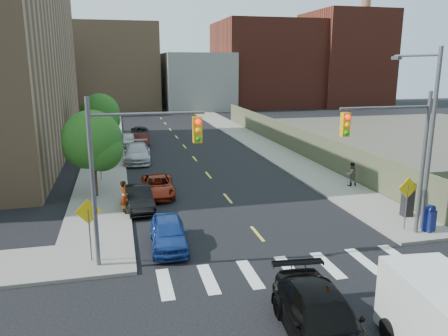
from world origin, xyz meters
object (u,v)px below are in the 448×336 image
parked_car_maroon (142,141)px  payphone (408,200)px  parked_car_red (157,186)px  mailbox (430,218)px  black_sedan (322,319)px  parked_car_black (139,198)px  pedestrian_west (124,197)px  parked_car_white (128,140)px  parked_car_blue (168,233)px  parked_car_grey (139,133)px  pedestrian_east (351,174)px  parked_car_silver (137,153)px

parked_car_maroon → payphone: size_ratio=2.22×
parked_car_red → mailbox: bearing=-35.1°
payphone → black_sedan: bearing=-135.4°
parked_car_black → pedestrian_west: bearing=-136.0°
black_sedan → pedestrian_west: 14.09m
parked_car_black → parked_car_white: (0.00, 20.23, 0.02)m
parked_car_blue → parked_car_white: 25.97m
black_sedan → payphone: bearing=49.1°
parked_car_blue → parked_car_grey: parked_car_blue is taller
mailbox → pedestrian_west: size_ratio=0.73×
payphone → pedestrian_east: bearing=89.8°
parked_car_black → payphone: (14.05, -4.97, 0.40)m
parked_car_red → pedestrian_east: 12.96m
mailbox → pedestrian_west: (-14.52, 6.27, 0.27)m
parked_car_maroon → mailbox: size_ratio=3.04×
parked_car_black → parked_car_silver: 12.83m
mailbox → parked_car_black: bearing=131.2°
payphone → pedestrian_east: size_ratio=1.16×
parked_car_silver → pedestrian_west: size_ratio=2.93×
parked_car_grey → parked_car_black: bearing=-87.9°
parked_car_maroon → pedestrian_west: bearing=-91.2°
mailbox → payphone: (0.33, 2.19, 0.27)m
parked_car_maroon → payphone: bearing=-57.4°
black_sedan → mailbox: 11.23m
pedestrian_west → parked_car_maroon: bearing=-23.4°
parked_car_grey → black_sedan: black_sedan is taller
parked_car_black → parked_car_maroon: 19.29m
parked_car_black → mailbox: 15.47m
parked_car_black → parked_car_white: size_ratio=1.00×
parked_car_black → parked_car_blue: bearing=-83.5°
parked_car_silver → mailbox: 23.95m
parked_car_white → parked_car_red: bearing=-91.0°
parked_car_blue → pedestrian_west: bearing=113.5°
parked_car_maroon → parked_car_red: bearing=-85.2°
parked_car_silver → black_sedan: bearing=-77.9°
parked_car_blue → parked_car_maroon: parked_car_blue is taller
mailbox → parked_car_maroon: bearing=93.9°
parked_car_silver → parked_car_maroon: bearing=86.2°
parked_car_white → parked_car_maroon: parked_car_white is taller
parked_car_grey → parked_car_silver: bearing=-88.6°
parked_car_white → black_sedan: 34.41m
parked_car_maroon → black_sedan: bearing=-79.3°
parked_car_red → parked_car_grey: bearing=92.8°
parked_car_red → parked_car_maroon: size_ratio=1.09×
pedestrian_west → parked_car_blue: bearing=-176.5°
parked_car_blue → parked_car_black: 5.81m
parked_car_red → parked_car_white: (-1.30, 17.69, 0.08)m
parked_car_red → parked_car_white: size_ratio=1.09×
payphone → pedestrian_west: size_ratio=1.00×
parked_car_grey → mailbox: mailbox is taller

